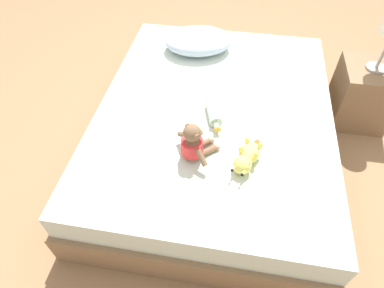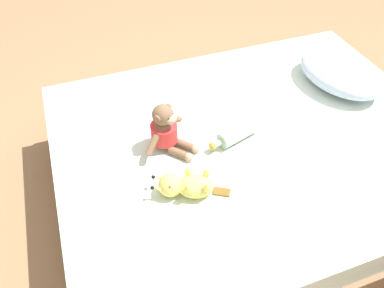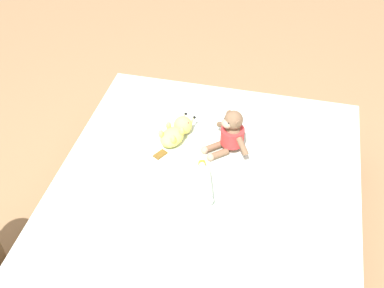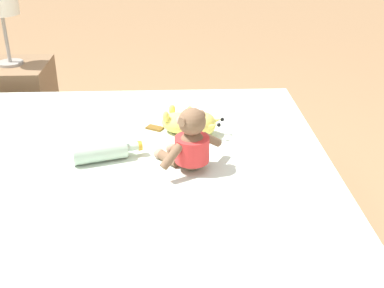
% 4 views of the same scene
% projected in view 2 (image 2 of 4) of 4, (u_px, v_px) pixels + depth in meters
% --- Properties ---
extents(ground_plane, '(16.00, 16.00, 0.00)m').
position_uv_depth(ground_plane, '(245.00, 188.00, 2.11)').
color(ground_plane, '#93704C').
extents(bed, '(1.51, 1.94, 0.42)m').
position_uv_depth(bed, '(249.00, 164.00, 1.96)').
color(bed, '#846647').
rests_on(bed, ground_plane).
extents(pillow, '(0.57, 0.47, 0.15)m').
position_uv_depth(pillow, '(342.00, 72.00, 2.04)').
color(pillow, silver).
rests_on(pillow, bed).
extents(plush_monkey, '(0.26, 0.26, 0.24)m').
position_uv_depth(plush_monkey, '(166.00, 131.00, 1.68)').
color(plush_monkey, brown).
rests_on(plush_monkey, bed).
extents(plush_yellow_creature, '(0.18, 0.32, 0.10)m').
position_uv_depth(plush_yellow_creature, '(185.00, 185.00, 1.52)').
color(plush_yellow_creature, '#EAE066').
rests_on(plush_yellow_creature, bed).
extents(glass_bottle, '(0.13, 0.26, 0.08)m').
position_uv_depth(glass_bottle, '(236.00, 133.00, 1.76)').
color(glass_bottle, '#B2D1B7').
rests_on(glass_bottle, bed).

